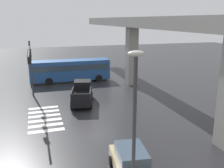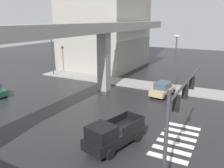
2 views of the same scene
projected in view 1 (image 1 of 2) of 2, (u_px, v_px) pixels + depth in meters
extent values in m
plane|color=#232326|center=(103.00, 112.00, 23.59)|extent=(120.00, 120.00, 0.00)
cube|color=silver|center=(43.00, 108.00, 24.62)|extent=(0.55, 2.80, 0.01)
cube|color=silver|center=(44.00, 112.00, 23.61)|extent=(0.55, 2.80, 0.01)
cube|color=silver|center=(45.00, 116.00, 22.59)|extent=(0.55, 2.80, 0.01)
cube|color=silver|center=(45.00, 120.00, 21.57)|extent=(0.55, 2.80, 0.01)
cube|color=silver|center=(46.00, 125.00, 20.55)|extent=(0.55, 2.80, 0.01)
cube|color=silver|center=(46.00, 131.00, 19.53)|extent=(0.55, 2.80, 0.01)
cube|color=gray|center=(168.00, 23.00, 23.40)|extent=(59.30, 2.21, 1.20)
cube|color=gray|center=(132.00, 56.00, 32.71)|extent=(1.30, 1.30, 7.50)
cube|color=black|center=(82.00, 96.00, 25.72)|extent=(5.40, 3.05, 0.80)
cube|color=black|center=(83.00, 85.00, 26.91)|extent=(2.07, 2.10, 0.90)
cube|color=#3F5160|center=(83.00, 84.00, 27.36)|extent=(0.49, 1.65, 0.77)
cube|color=black|center=(72.00, 93.00, 24.39)|extent=(2.60, 0.73, 0.60)
cube|color=black|center=(90.00, 93.00, 24.49)|extent=(2.60, 0.73, 0.60)
cube|color=black|center=(80.00, 97.00, 23.13)|extent=(0.51, 1.72, 0.60)
cylinder|color=black|center=(75.00, 96.00, 27.30)|extent=(0.80, 0.45, 0.76)
cylinder|color=black|center=(91.00, 95.00, 27.40)|extent=(0.80, 0.45, 0.76)
cylinder|color=black|center=(72.00, 105.00, 24.24)|extent=(0.80, 0.45, 0.76)
cylinder|color=black|center=(91.00, 105.00, 24.35)|extent=(0.80, 0.45, 0.76)
cube|color=#234C8C|center=(70.00, 70.00, 34.81)|extent=(2.69, 10.84, 2.70)
cube|color=#2D3D4C|center=(70.00, 67.00, 34.69)|extent=(2.72, 10.30, 0.76)
cube|color=#2D3D4C|center=(107.00, 66.00, 36.18)|extent=(2.25, 0.12, 1.49)
cylinder|color=black|center=(95.00, 75.00, 37.26)|extent=(0.37, 0.97, 0.96)
cylinder|color=black|center=(99.00, 78.00, 34.98)|extent=(0.37, 0.97, 0.96)
cylinder|color=black|center=(48.00, 77.00, 35.44)|extent=(0.37, 0.97, 0.96)
cylinder|color=black|center=(49.00, 81.00, 33.16)|extent=(0.37, 0.97, 0.96)
cube|color=tan|center=(132.00, 168.00, 13.56)|extent=(4.48, 2.27, 0.64)
cube|color=#384756|center=(131.00, 155.00, 13.48)|extent=(2.40, 1.76, 0.76)
cylinder|color=black|center=(140.00, 159.00, 15.06)|extent=(0.66, 0.32, 0.64)
cylinder|color=black|center=(112.00, 161.00, 14.76)|extent=(0.66, 0.32, 0.64)
cylinder|color=#38383D|center=(31.00, 69.00, 27.78)|extent=(0.18, 0.18, 6.20)
cylinder|color=#38383D|center=(29.00, 51.00, 23.18)|extent=(8.60, 0.14, 0.14)
cube|color=black|center=(30.00, 53.00, 25.81)|extent=(0.24, 0.32, 0.84)
sphere|color=green|center=(30.00, 55.00, 25.87)|extent=(0.17, 0.17, 0.17)
cube|color=black|center=(29.00, 56.00, 23.77)|extent=(0.24, 0.32, 0.84)
sphere|color=green|center=(30.00, 59.00, 23.84)|extent=(0.17, 0.17, 0.17)
cube|color=black|center=(29.00, 59.00, 21.74)|extent=(0.24, 0.32, 0.84)
sphere|color=green|center=(29.00, 62.00, 21.80)|extent=(0.17, 0.17, 0.17)
cube|color=#19722D|center=(29.00, 56.00, 23.29)|extent=(1.10, 0.04, 0.28)
cylinder|color=#38383D|center=(134.00, 138.00, 10.71)|extent=(0.16, 0.16, 7.00)
ellipsoid|color=beige|center=(136.00, 54.00, 9.81)|extent=(0.44, 0.70, 0.24)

